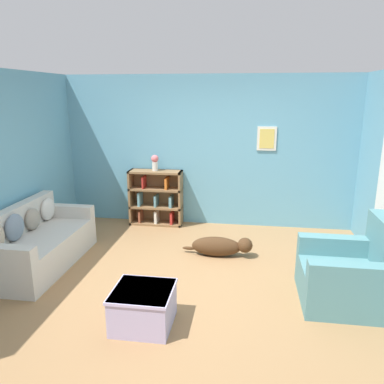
% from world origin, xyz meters
% --- Properties ---
extents(ground_plane, '(14.00, 14.00, 0.00)m').
position_xyz_m(ground_plane, '(0.00, 0.00, 0.00)').
color(ground_plane, '#997047').
extents(wall_back, '(5.60, 0.13, 2.60)m').
position_xyz_m(wall_back, '(0.00, 2.25, 1.30)').
color(wall_back, '#609EB7').
rests_on(wall_back, ground_plane).
extents(couch, '(0.82, 1.77, 0.82)m').
position_xyz_m(couch, '(-2.09, 0.14, 0.32)').
color(couch, beige).
rests_on(couch, ground_plane).
extents(bookshelf, '(0.93, 0.31, 0.98)m').
position_xyz_m(bookshelf, '(-0.89, 2.05, 0.47)').
color(bookshelf, olive).
rests_on(bookshelf, ground_plane).
extents(recliner_chair, '(0.96, 0.93, 0.97)m').
position_xyz_m(recliner_chair, '(1.89, -0.21, 0.33)').
color(recliner_chair, slate).
rests_on(recliner_chair, ground_plane).
extents(coffee_table, '(0.60, 0.58, 0.39)m').
position_xyz_m(coffee_table, '(-0.29, -0.98, 0.21)').
color(coffee_table, '#ADA3CC').
rests_on(coffee_table, ground_plane).
extents(dog, '(1.02, 0.25, 0.29)m').
position_xyz_m(dog, '(0.36, 0.81, 0.15)').
color(dog, '#472D19').
rests_on(dog, ground_plane).
extents(vase, '(0.13, 0.13, 0.28)m').
position_xyz_m(vase, '(-0.89, 2.02, 1.13)').
color(vase, silver).
rests_on(vase, bookshelf).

